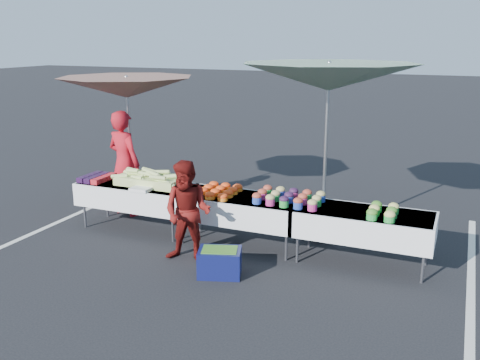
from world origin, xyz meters
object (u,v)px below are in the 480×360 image
at_px(customer, 188,212).
at_px(umbrella_left, 127,88).
at_px(table_left, 137,194).
at_px(storage_bin, 220,262).
at_px(table_right, 363,224).
at_px(vendor, 124,163).
at_px(table_center, 240,207).
at_px(umbrella_right, 329,78).

xyz_separation_m(customer, umbrella_left, (-2.03, 1.64, 1.45)).
height_order(table_left, storage_bin, table_left).
bearing_deg(customer, table_right, 16.31).
xyz_separation_m(table_right, storage_bin, (-1.63, -1.08, -0.40)).
bearing_deg(storage_bin, vendor, 128.98).
distance_m(table_center, umbrella_left, 3.01).
relative_size(table_left, customer, 1.31).
distance_m(table_left, customer, 1.62).
bearing_deg(table_left, storage_bin, -28.66).
relative_size(table_right, umbrella_left, 0.75).
height_order(table_right, storage_bin, table_right).
bearing_deg(table_right, vendor, 172.53).
bearing_deg(vendor, storage_bin, 160.63).
xyz_separation_m(table_center, customer, (-0.41, -0.84, 0.13)).
relative_size(vendor, customer, 1.28).
bearing_deg(umbrella_right, table_left, -164.31).
distance_m(customer, umbrella_left, 2.98).
bearing_deg(table_center, storage_bin, -80.83).
distance_m(table_left, umbrella_right, 3.49).
bearing_deg(umbrella_right, table_right, -46.74).
height_order(table_right, vendor, vendor).
relative_size(table_left, vendor, 1.02).
height_order(table_center, vendor, vendor).
height_order(umbrella_left, storage_bin, umbrella_left).
distance_m(customer, umbrella_right, 2.79).
bearing_deg(table_right, table_left, 180.00).
bearing_deg(table_left, umbrella_left, 128.66).
bearing_deg(umbrella_left, vendor, -80.33).
bearing_deg(vendor, umbrella_left, -67.36).
xyz_separation_m(customer, umbrella_right, (1.46, 1.64, 1.72)).
bearing_deg(table_center, customer, -116.35).
bearing_deg(table_left, customer, -31.13).
height_order(table_left, vendor, vendor).
relative_size(vendor, umbrella_right, 0.67).
distance_m(umbrella_right, storage_bin, 3.06).
bearing_deg(table_center, umbrella_left, 161.85).
xyz_separation_m(vendor, umbrella_left, (-0.04, 0.25, 1.25)).
relative_size(table_right, umbrella_right, 0.68).
bearing_deg(table_right, umbrella_right, 133.26).
relative_size(table_center, umbrella_left, 0.75).
xyz_separation_m(table_center, storage_bin, (0.17, -1.08, -0.40)).
bearing_deg(customer, table_left, 144.49).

